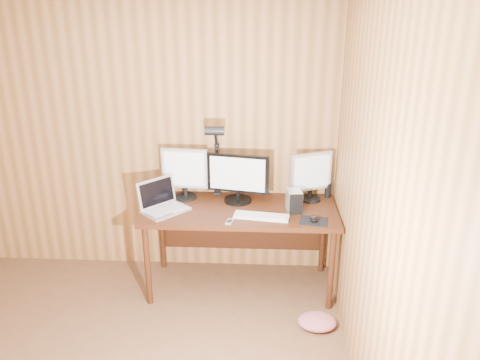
# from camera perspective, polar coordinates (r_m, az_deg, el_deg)

# --- Properties ---
(room_shell) EXTENTS (4.00, 4.00, 4.00)m
(room_shell) POSITION_cam_1_polar(r_m,az_deg,el_deg) (2.47, -24.33, -7.51)
(room_shell) COLOR brown
(room_shell) RESTS_ON ground
(desk) EXTENTS (1.60, 0.70, 0.75)m
(desk) POSITION_cam_1_polar(r_m,az_deg,el_deg) (4.01, 0.09, -4.64)
(desk) COLOR #3A1A0C
(desk) RESTS_ON floor
(monitor_center) EXTENTS (0.53, 0.23, 0.42)m
(monitor_center) POSITION_cam_1_polar(r_m,az_deg,el_deg) (3.95, -0.27, 0.30)
(monitor_center) COLOR black
(monitor_center) RESTS_ON desk
(monitor_left) EXTENTS (0.40, 0.19, 0.45)m
(monitor_left) POSITION_cam_1_polar(r_m,az_deg,el_deg) (4.04, -6.75, 0.96)
(monitor_left) COLOR black
(monitor_left) RESTS_ON desk
(monitor_right) EXTENTS (0.36, 0.19, 0.42)m
(monitor_right) POSITION_cam_1_polar(r_m,az_deg,el_deg) (4.01, 8.67, 0.56)
(monitor_right) COLOR black
(monitor_right) RESTS_ON desk
(laptop) EXTENTS (0.44, 0.44, 0.25)m
(laptop) POSITION_cam_1_polar(r_m,az_deg,el_deg) (3.89, -9.50, -2.76)
(laptop) COLOR silver
(laptop) RESTS_ON desk
(keyboard) EXTENTS (0.45, 0.19, 0.02)m
(keyboard) POSITION_cam_1_polar(r_m,az_deg,el_deg) (3.73, 2.63, -4.42)
(keyboard) COLOR white
(keyboard) RESTS_ON desk
(mousepad) EXTENTS (0.24, 0.21, 0.00)m
(mousepad) POSITION_cam_1_polar(r_m,az_deg,el_deg) (3.71, 8.98, -4.96)
(mousepad) COLOR black
(mousepad) RESTS_ON desk
(mouse) EXTENTS (0.08, 0.11, 0.04)m
(mouse) POSITION_cam_1_polar(r_m,az_deg,el_deg) (3.70, 9.00, -4.67)
(mouse) COLOR black
(mouse) RESTS_ON mousepad
(hard_drive) EXTENTS (0.13, 0.18, 0.18)m
(hard_drive) POSITION_cam_1_polar(r_m,az_deg,el_deg) (3.84, 6.59, -2.52)
(hard_drive) COLOR silver
(hard_drive) RESTS_ON desk
(phone) EXTENTS (0.06, 0.10, 0.01)m
(phone) POSITION_cam_1_polar(r_m,az_deg,el_deg) (3.65, -1.29, -5.10)
(phone) COLOR silver
(phone) RESTS_ON desk
(speaker) EXTENTS (0.05, 0.05, 0.13)m
(speaker) POSITION_cam_1_polar(r_m,az_deg,el_deg) (4.16, 10.65, -1.24)
(speaker) COLOR black
(speaker) RESTS_ON desk
(desk_lamp) EXTENTS (0.16, 0.23, 0.70)m
(desk_lamp) POSITION_cam_1_polar(r_m,az_deg,el_deg) (3.96, -2.97, 3.65)
(desk_lamp) COLOR black
(desk_lamp) RESTS_ON desk
(fabric_pile) EXTENTS (0.33, 0.28, 0.09)m
(fabric_pile) POSITION_cam_1_polar(r_m,az_deg,el_deg) (3.81, 9.38, -16.67)
(fabric_pile) COLOR #B35764
(fabric_pile) RESTS_ON floor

